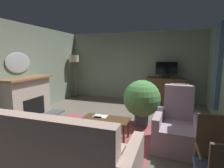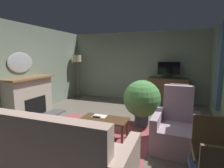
# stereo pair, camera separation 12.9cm
# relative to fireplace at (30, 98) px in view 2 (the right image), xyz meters

# --- Properties ---
(ground_plane) EXTENTS (5.85, 6.92, 0.04)m
(ground_plane) POSITION_rel_fireplace_xyz_m (2.34, -0.06, -0.57)
(ground_plane) COLOR #665B51
(wall_back) EXTENTS (5.85, 0.10, 2.66)m
(wall_back) POSITION_rel_fireplace_xyz_m (2.34, 3.15, 0.78)
(wall_back) COLOR gray
(wall_back) RESTS_ON ground_plane
(wall_left) EXTENTS (0.10, 6.92, 2.66)m
(wall_left) POSITION_rel_fireplace_xyz_m (-0.33, -0.06, 0.78)
(wall_left) COLOR gray
(wall_left) RESTS_ON ground_plane
(curtain_panel_far) EXTENTS (0.10, 0.44, 2.23)m
(curtain_panel_far) POSITION_rel_fireplace_xyz_m (4.91, 1.43, 0.91)
(curtain_panel_far) COLOR slate
(rug_central) EXTENTS (2.53, 2.19, 0.01)m
(rug_central) POSITION_rel_fireplace_xyz_m (2.20, -0.47, -0.55)
(rug_central) COLOR #9E474C
(rug_central) RESTS_ON ground_plane
(fireplace) EXTENTS (0.92, 1.58, 1.15)m
(fireplace) POSITION_rel_fireplace_xyz_m (0.00, 0.00, 0.00)
(fireplace) COLOR #4C4C51
(fireplace) RESTS_ON ground_plane
(wall_mirror_oval) EXTENTS (0.06, 0.86, 0.58)m
(wall_mirror_oval) POSITION_rel_fireplace_xyz_m (-0.25, 0.00, 1.00)
(wall_mirror_oval) COLOR #B2B7BF
(tv_cabinet) EXTENTS (1.37, 0.55, 0.95)m
(tv_cabinet) POSITION_rel_fireplace_xyz_m (3.59, 2.80, -0.10)
(tv_cabinet) COLOR #402A1C
(tv_cabinet) RESTS_ON ground_plane
(television) EXTENTS (0.75, 0.20, 0.58)m
(television) POSITION_rel_fireplace_xyz_m (3.59, 2.75, 0.71)
(television) COLOR black
(television) RESTS_ON tv_cabinet
(coffee_table) EXTENTS (0.99, 0.47, 0.44)m
(coffee_table) POSITION_rel_fireplace_xyz_m (2.52, -0.54, -0.17)
(coffee_table) COLOR #4C331E
(coffee_table) RESTS_ON ground_plane
(tv_remote) EXTENTS (0.17, 0.05, 0.02)m
(tv_remote) POSITION_rel_fireplace_xyz_m (2.35, -0.55, -0.10)
(tv_remote) COLOR black
(tv_remote) RESTS_ON coffee_table
(folded_newspaper) EXTENTS (0.31, 0.23, 0.01)m
(folded_newspaper) POSITION_rel_fireplace_xyz_m (2.37, -0.45, -0.11)
(folded_newspaper) COLOR silver
(folded_newspaper) RESTS_ON coffee_table
(sofa_floral) EXTENTS (2.20, 0.92, 1.02)m
(sofa_floral) POSITION_rel_fireplace_xyz_m (2.36, -1.94, -0.22)
(sofa_floral) COLOR #BC9E8E
(sofa_floral) RESTS_ON ground_plane
(armchair_by_fireplace) EXTENTS (0.87, 0.95, 1.17)m
(armchair_by_fireplace) POSITION_rel_fireplace_xyz_m (3.93, -0.41, -0.20)
(armchair_by_fireplace) COLOR #AD93A3
(armchair_by_fireplace) RESTS_ON ground_plane
(side_chair_mid_row) EXTENTS (0.47, 0.51, 1.04)m
(side_chair_mid_row) POSITION_rel_fireplace_xyz_m (4.32, -1.72, -0.02)
(side_chair_mid_row) COLOR #42567A
(side_chair_mid_row) RESTS_ON ground_plane
(potted_plant_tall_palm_by_window) EXTENTS (0.91, 0.91, 1.15)m
(potted_plant_tall_palm_by_window) POSITION_rel_fireplace_xyz_m (3.12, 0.43, 0.12)
(potted_plant_tall_palm_by_window) COLOR #3D4C5B
(potted_plant_tall_palm_by_window) RESTS_ON ground_plane
(cat) EXTENTS (0.36, 0.61, 0.20)m
(cat) POSITION_rel_fireplace_xyz_m (1.26, -0.40, -0.46)
(cat) COLOR beige
(cat) RESTS_ON ground_plane
(floor_lamp) EXTENTS (0.35, 0.35, 1.78)m
(floor_lamp) POSITION_rel_fireplace_xyz_m (-0.02, 2.61, 0.92)
(floor_lamp) COLOR #4C4233
(floor_lamp) RESTS_ON ground_plane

